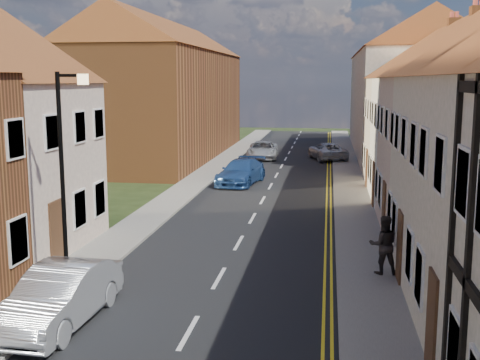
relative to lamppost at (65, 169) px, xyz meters
name	(u,v)px	position (x,y,z in m)	size (l,w,h in m)	color
road	(252,218)	(3.81, 10.00, -3.53)	(7.00, 90.00, 0.02)	black
pavement_left	(154,214)	(-0.59, 10.00, -3.48)	(1.80, 90.00, 0.12)	#A09D92
pavement_right	(356,221)	(8.21, 10.00, -3.48)	(1.80, 90.00, 0.12)	#A09D92
cottage_r_white_far	(462,111)	(13.11, 14.30, 0.94)	(8.30, 5.20, 9.00)	white
cottage_r_cream_far	(441,106)	(13.11, 19.70, 0.94)	(8.30, 6.00, 9.00)	white
block_right_far	(407,88)	(13.11, 35.00, 1.76)	(8.30, 24.20, 10.50)	white
block_left_far	(165,88)	(-5.49, 30.00, 1.76)	(8.30, 24.20, 10.50)	brown
lamppost	(65,169)	(0.00, 0.00, 0.00)	(0.88, 0.15, 6.00)	black
car_mid	(60,296)	(0.61, -1.93, -2.82)	(1.52, 4.36, 1.44)	#B9BBC2
car_far	(241,172)	(2.06, 18.58, -2.84)	(1.96, 4.81, 1.40)	navy
car_distant	(263,150)	(2.06, 30.00, -2.88)	(2.19, 4.75, 1.32)	#ABAEB3
car_distant_b	(327,151)	(6.92, 30.00, -2.89)	(2.15, 4.67, 1.30)	silver
pedestrian_right_b	(383,245)	(8.69, 2.85, -2.52)	(0.87, 0.68, 1.79)	#2B2523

